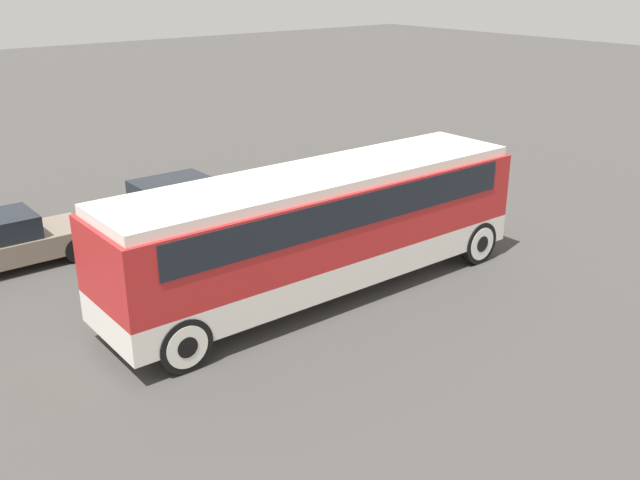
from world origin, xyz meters
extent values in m
plane|color=#423F3D|center=(0.00, 0.00, 0.00)|extent=(120.00, 120.00, 0.00)
cube|color=silver|center=(0.00, 0.00, 0.83)|extent=(10.59, 2.46, 0.69)
cube|color=red|center=(0.00, 0.00, 1.98)|extent=(10.59, 2.46, 1.61)
cube|color=black|center=(0.00, 0.00, 2.37)|extent=(9.32, 2.50, 0.73)
cube|color=silver|center=(0.00, 0.00, 2.89)|extent=(10.38, 2.27, 0.22)
cube|color=red|center=(5.15, 0.00, 1.75)|extent=(0.36, 2.37, 1.84)
cylinder|color=black|center=(4.39, -1.12, 0.56)|extent=(1.13, 0.28, 1.13)
cylinder|color=silver|center=(4.39, -1.12, 0.56)|extent=(0.88, 0.30, 0.88)
cylinder|color=black|center=(4.39, -1.12, 0.56)|extent=(0.43, 0.32, 0.43)
cylinder|color=black|center=(4.39, 1.12, 0.56)|extent=(1.13, 0.28, 1.13)
cylinder|color=silver|center=(4.39, 1.12, 0.56)|extent=(0.88, 0.30, 0.88)
cylinder|color=black|center=(4.39, 1.12, 0.56)|extent=(0.43, 0.32, 0.43)
cylinder|color=black|center=(-4.22, -1.12, 0.56)|extent=(1.13, 0.28, 1.13)
cylinder|color=silver|center=(-4.22, -1.12, 0.56)|extent=(0.88, 0.30, 0.88)
cylinder|color=black|center=(-4.22, -1.12, 0.56)|extent=(0.43, 0.32, 0.43)
cylinder|color=black|center=(-4.22, 1.12, 0.56)|extent=(1.13, 0.28, 1.13)
cylinder|color=silver|center=(-4.22, 1.12, 0.56)|extent=(0.88, 0.30, 0.88)
cylinder|color=black|center=(-4.22, 1.12, 0.56)|extent=(0.43, 0.32, 0.43)
cylinder|color=black|center=(-3.81, 5.50, 0.35)|extent=(0.69, 0.22, 0.69)
cylinder|color=black|center=(-3.81, 5.50, 0.35)|extent=(0.26, 0.26, 0.26)
cylinder|color=black|center=(-3.81, 7.04, 0.35)|extent=(0.69, 0.22, 0.69)
cylinder|color=black|center=(-3.81, 7.04, 0.35)|extent=(0.26, 0.26, 0.26)
cube|color=#2D5638|center=(-0.42, 6.21, 0.60)|extent=(4.22, 1.70, 0.67)
cube|color=black|center=(-0.59, 6.21, 1.22)|extent=(2.19, 1.53, 0.56)
cylinder|color=black|center=(1.19, 5.45, 0.35)|extent=(0.71, 0.22, 0.71)
cylinder|color=black|center=(1.19, 5.45, 0.35)|extent=(0.27, 0.26, 0.27)
cylinder|color=black|center=(1.19, 6.97, 0.35)|extent=(0.71, 0.22, 0.71)
cylinder|color=black|center=(1.19, 6.97, 0.35)|extent=(0.27, 0.26, 0.27)
cylinder|color=black|center=(-2.03, 5.45, 0.35)|extent=(0.71, 0.22, 0.71)
cylinder|color=black|center=(-2.03, 5.45, 0.35)|extent=(0.27, 0.26, 0.27)
cylinder|color=black|center=(-2.03, 6.97, 0.35)|extent=(0.71, 0.22, 0.71)
cylinder|color=black|center=(-2.03, 6.97, 0.35)|extent=(0.27, 0.26, 0.27)
camera|label=1|loc=(-9.65, -12.10, 7.33)|focal=40.00mm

